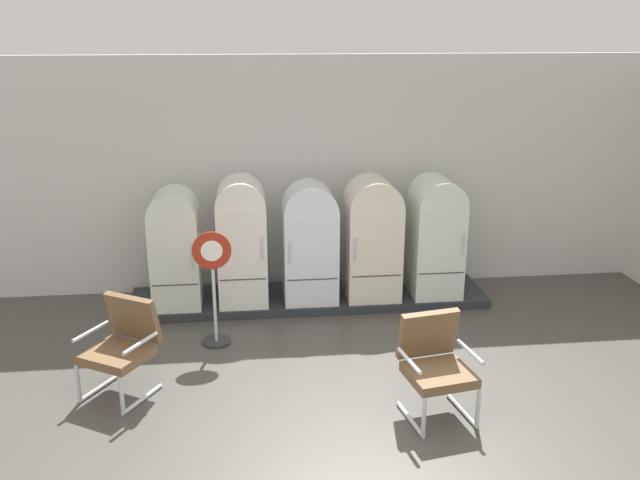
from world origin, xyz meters
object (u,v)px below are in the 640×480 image
refrigerator_0 (175,244)px  armchair_left (123,342)px  refrigerator_4 (435,232)px  armchair_right (435,361)px  refrigerator_3 (372,234)px  refrigerator_2 (310,239)px  refrigerator_1 (242,237)px  sign_stand (214,293)px

refrigerator_0 → armchair_left: bearing=-100.2°
refrigerator_4 → armchair_right: 2.72m
refrigerator_3 → armchair_left: (-2.76, -1.89, -0.39)m
refrigerator_0 → refrigerator_2: (1.64, -0.03, 0.02)m
refrigerator_2 → armchair_right: refrigerator_2 is taller
refrigerator_0 → refrigerator_1: size_ratio=0.92×
refrigerator_2 → refrigerator_4: size_ratio=0.99×
refrigerator_4 → refrigerator_2: bearing=-178.2°
sign_stand → refrigerator_4: bearing=19.6°
refrigerator_1 → armchair_left: (-1.14, -1.89, -0.42)m
refrigerator_4 → sign_stand: (-2.75, -0.98, -0.30)m
refrigerator_0 → refrigerator_4: refrigerator_4 is taller
refrigerator_2 → armchair_right: bearing=-70.8°
refrigerator_1 → refrigerator_3: 1.62m
refrigerator_1 → refrigerator_0: bearing=-179.9°
refrigerator_3 → refrigerator_1: bearing=180.0°
refrigerator_1 → sign_stand: refrigerator_1 is taller
refrigerator_2 → refrigerator_4: refrigerator_4 is taller
refrigerator_0 → refrigerator_3: bearing=0.0°
refrigerator_0 → refrigerator_4: 3.24m
refrigerator_4 → refrigerator_1: bearing=-179.6°
refrigerator_0 → armchair_left: (-0.34, -1.89, -0.35)m
refrigerator_2 → sign_stand: size_ratio=1.14×
armchair_right → sign_stand: (-2.04, 1.62, 0.09)m
armchair_right → refrigerator_3: bearing=92.3°
refrigerator_3 → refrigerator_4: size_ratio=1.01×
refrigerator_3 → sign_stand: (-1.93, -0.96, -0.31)m
refrigerator_3 → refrigerator_4: bearing=1.1°
armchair_right → refrigerator_1: bearing=123.7°
armchair_left → sign_stand: bearing=48.3°
refrigerator_2 → refrigerator_3: size_ratio=0.98×
refrigerator_0 → armchair_left: 1.95m
refrigerator_0 → refrigerator_1: bearing=0.1°
refrigerator_3 → refrigerator_0: bearing=-180.0°
armchair_left → armchair_right: bearing=-13.6°
refrigerator_1 → armchair_left: bearing=-121.2°
refrigerator_1 → armchair_right: refrigerator_1 is taller
sign_stand → refrigerator_1: bearing=71.9°
refrigerator_0 → armchair_right: bearing=-45.6°
refrigerator_0 → refrigerator_1: (0.80, 0.00, 0.07)m
refrigerator_0 → armchair_right: refrigerator_0 is taller
refrigerator_4 → armchair_right: size_ratio=1.60×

